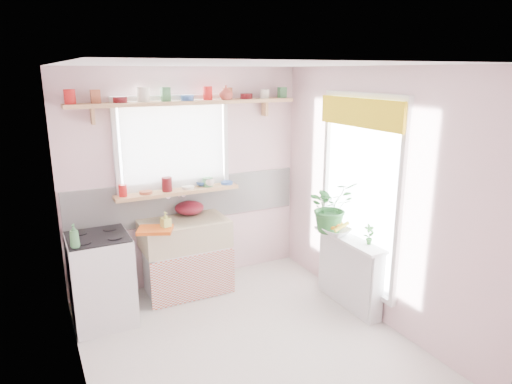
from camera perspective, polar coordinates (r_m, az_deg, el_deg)
name	(u,v)px	position (r m, az deg, el deg)	size (l,w,h in m)	color
room	(268,175)	(4.88, 1.47, 2.11)	(3.20, 3.20, 3.20)	silver
sink_unit	(186,256)	(5.25, -8.79, -7.91)	(0.95, 0.65, 1.11)	white
cooker	(101,279)	(4.83, -18.76, -10.28)	(0.58, 0.58, 0.93)	white
radiator_ledge	(349,271)	(5.01, 11.59, -9.62)	(0.22, 0.95, 0.78)	white
windowsill	(178,192)	(5.19, -9.75, 0.05)	(1.40, 0.22, 0.04)	tan
pine_shelf	(187,103)	(5.07, -8.56, 11.00)	(2.52, 0.24, 0.04)	tan
shelf_crockery	(187,95)	(5.06, -8.59, 11.84)	(2.47, 0.11, 0.12)	red
sill_crockery	(173,186)	(5.16, -10.31, 0.78)	(1.35, 0.11, 0.12)	red
dish_tray	(155,230)	(4.82, -12.49, -4.64)	(0.35, 0.26, 0.03)	#E65B14
colander	(189,208)	(5.31, -8.33, -1.97)	(0.33, 0.33, 0.15)	maroon
jade_plant	(331,206)	(4.92, 9.32, -1.80)	(0.50, 0.43, 0.56)	#2A6A2F
fruit_bowl	(337,232)	(4.90, 10.08, -4.90)	(0.28, 0.28, 0.07)	white
herb_pot	(369,234)	(4.69, 13.96, -5.17)	(0.11, 0.07, 0.21)	#316F2C
soap_bottle_sink	(166,221)	(4.83, -11.22, -3.57)	(0.09, 0.09, 0.19)	#C3CA59
sill_cup	(209,182)	(5.28, -5.90, 1.19)	(0.12, 0.12, 0.09)	white
sill_bowl	(203,183)	(5.33, -6.65, 1.10)	(0.18, 0.18, 0.06)	#2F589A
shelf_vase	(226,93)	(5.16, -3.78, 12.29)	(0.15, 0.15, 0.16)	#AD4235
cooker_bottle	(74,236)	(4.40, -21.76, -5.12)	(0.09, 0.09, 0.22)	#44894F
fruit	(337,226)	(4.89, 10.12, -4.22)	(0.20, 0.14, 0.10)	orange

